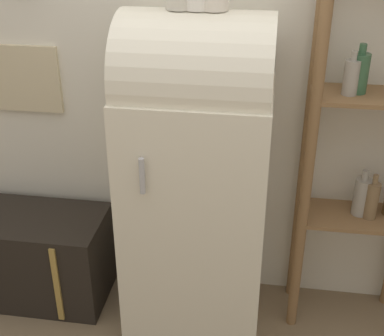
% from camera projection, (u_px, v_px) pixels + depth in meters
% --- Properties ---
extents(wall_back, '(7.00, 0.09, 2.70)m').
position_uv_depth(wall_back, '(205.00, 48.00, 2.51)').
color(wall_back, silver).
rests_on(wall_back, ground_plane).
extents(refrigerator, '(0.65, 0.61, 1.59)m').
position_uv_depth(refrigerator, '(197.00, 177.00, 2.48)').
color(refrigerator, silver).
rests_on(refrigerator, ground_plane).
extents(suitcase_trunk, '(0.80, 0.43, 0.50)m').
position_uv_depth(suitcase_trunk, '(33.00, 255.00, 2.90)').
color(suitcase_trunk, black).
rests_on(suitcase_trunk, ground_plane).
extents(shelf_unit, '(0.56, 0.29, 1.84)m').
position_uv_depth(shelf_unit, '(367.00, 141.00, 2.40)').
color(shelf_unit, olive).
rests_on(shelf_unit, ground_plane).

